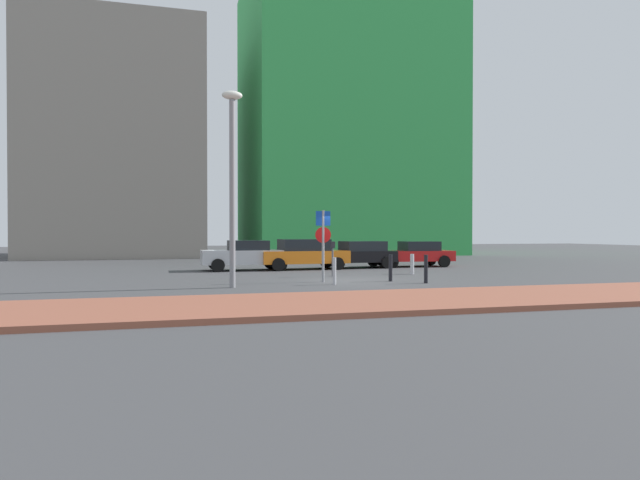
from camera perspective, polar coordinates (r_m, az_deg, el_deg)
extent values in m
plane|color=#424244|center=(21.56, 3.18, -4.22)|extent=(120.00, 120.00, 0.00)
cube|color=#93513D|center=(15.12, 11.60, -6.10)|extent=(40.00, 4.34, 0.14)
cube|color=#B7BABF|center=(27.51, -7.59, -1.76)|extent=(4.48, 1.83, 0.69)
cube|color=black|center=(27.50, -7.48, -0.54)|extent=(1.93, 1.65, 0.48)
cylinder|color=black|center=(26.47, -10.56, -2.61)|extent=(0.64, 0.23, 0.64)
cylinder|color=black|center=(28.23, -10.90, -2.40)|extent=(0.64, 0.23, 0.64)
cylinder|color=black|center=(26.93, -4.12, -2.54)|extent=(0.64, 0.23, 0.64)
cylinder|color=black|center=(28.66, -4.85, -2.34)|extent=(0.64, 0.23, 0.64)
cube|color=orange|center=(27.98, -1.73, -1.77)|extent=(4.56, 1.98, 0.63)
cube|color=black|center=(27.97, -1.68, -0.52)|extent=(2.50, 1.74, 0.58)
cylinder|color=black|center=(26.75, -4.34, -2.56)|extent=(0.65, 0.25, 0.64)
cylinder|color=black|center=(28.48, -5.17, -2.36)|extent=(0.65, 0.25, 0.64)
cylinder|color=black|center=(27.62, 1.82, -2.46)|extent=(0.65, 0.25, 0.64)
cylinder|color=black|center=(29.30, 0.65, -2.27)|extent=(0.65, 0.25, 0.64)
cube|color=black|center=(29.10, 3.82, -1.72)|extent=(4.11, 1.99, 0.59)
cube|color=black|center=(29.21, 4.45, -0.63)|extent=(2.28, 1.74, 0.52)
cylinder|color=black|center=(27.80, 1.92, -2.44)|extent=(0.65, 0.26, 0.64)
cylinder|color=black|center=(29.44, 0.72, -2.26)|extent=(0.65, 0.26, 0.64)
cylinder|color=black|center=(28.88, 6.99, -2.32)|extent=(0.65, 0.26, 0.64)
cylinder|color=black|center=(30.45, 5.56, -2.16)|extent=(0.65, 0.26, 0.64)
cube|color=red|center=(30.69, 9.55, -1.62)|extent=(4.43, 2.09, 0.56)
cube|color=black|center=(30.82, 10.25, -0.61)|extent=(2.01, 1.80, 0.51)
cylinder|color=black|center=(29.33, 7.53, -2.27)|extent=(0.65, 0.26, 0.64)
cylinder|color=black|center=(31.07, 6.40, -2.10)|extent=(0.65, 0.26, 0.64)
cylinder|color=black|center=(30.43, 12.77, -2.18)|extent=(0.65, 0.26, 0.64)
cylinder|color=black|center=(32.11, 11.40, -2.02)|extent=(0.65, 0.26, 0.64)
cylinder|color=gray|center=(20.77, 0.32, -0.65)|extent=(0.10, 0.10, 2.72)
cube|color=#1447B7|center=(20.78, 0.33, 2.26)|extent=(0.55, 0.09, 0.55)
cylinder|color=red|center=(20.77, 0.33, 0.53)|extent=(0.60, 0.09, 0.60)
cylinder|color=#4C4C51|center=(23.42, 1.32, -2.33)|extent=(0.08, 0.08, 1.22)
cube|color=black|center=(23.40, 1.32, -0.50)|extent=(0.18, 0.14, 0.28)
cylinder|color=gray|center=(18.92, -9.10, 4.75)|extent=(0.20, 0.20, 6.38)
ellipsoid|color=silver|center=(19.44, -9.12, 14.62)|extent=(0.70, 0.36, 0.30)
cylinder|color=#B7B7BC|center=(25.09, 9.54, -2.48)|extent=(0.18, 0.18, 0.91)
cylinder|color=#B7B7BC|center=(19.82, 1.50, -3.24)|extent=(0.13, 0.13, 0.98)
cylinder|color=black|center=(21.29, 7.33, -2.89)|extent=(0.14, 0.14, 1.03)
cylinder|color=black|center=(20.69, 10.94, -2.97)|extent=(0.14, 0.14, 1.06)
cube|color=green|center=(51.26, 2.41, 12.62)|extent=(17.38, 15.37, 24.81)
cube|color=gray|center=(48.38, -19.95, 9.02)|extent=(12.90, 15.04, 17.72)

